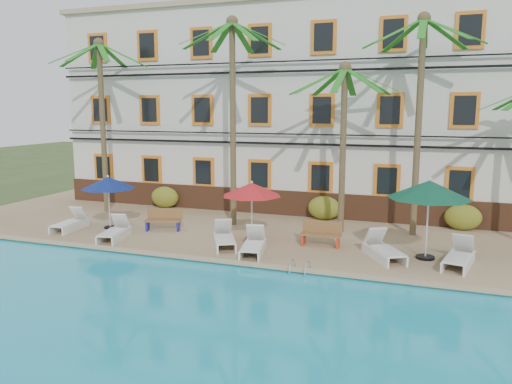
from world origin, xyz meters
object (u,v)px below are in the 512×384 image
at_px(lounger_e, 383,249).
at_px(bench_right, 321,233).
at_px(lounger_b, 115,231).
at_px(palm_d, 420,96).
at_px(umbrella_blue, 108,183).
at_px(palm_b, 233,94).
at_px(bench_left, 163,219).
at_px(lounger_d, 253,245).
at_px(lounger_f, 459,257).
at_px(lounger_a, 70,223).
at_px(lounger_c, 224,238).
at_px(pool_ladder, 300,272).
at_px(umbrella_green, 429,190).
at_px(palm_a, 102,102).
at_px(umbrella_red, 252,190).
at_px(palm_c, 344,122).

bearing_deg(lounger_e, bench_right, 159.32).
relative_size(lounger_b, bench_right, 1.35).
bearing_deg(palm_d, umbrella_blue, -165.45).
bearing_deg(palm_b, bench_left, -140.25).
bearing_deg(lounger_d, bench_right, 41.83).
relative_size(lounger_b, lounger_f, 0.95).
bearing_deg(lounger_a, palm_b, 27.56).
xyz_separation_m(lounger_c, pool_ladder, (3.41, -1.92, -0.31)).
bearing_deg(umbrella_blue, lounger_b, -48.86).
bearing_deg(umbrella_green, lounger_d, -166.34).
bearing_deg(lounger_c, palm_b, 106.63).
height_order(palm_a, umbrella_red, palm_a).
bearing_deg(lounger_e, lounger_b, -175.03).
bearing_deg(umbrella_green, palm_c, 140.46).
distance_m(palm_c, umbrella_blue, 10.15).
xyz_separation_m(palm_d, lounger_f, (1.59, -3.77, -5.25)).
distance_m(palm_a, umbrella_blue, 5.12).
relative_size(umbrella_red, lounger_f, 1.09).
bearing_deg(umbrella_blue, lounger_d, -11.89).
bearing_deg(lounger_e, umbrella_blue, 177.24).
distance_m(palm_b, lounger_b, 7.48).
height_order(lounger_a, lounger_d, lounger_d).
height_order(palm_a, lounger_b, palm_a).
bearing_deg(lounger_d, palm_a, 154.53).
bearing_deg(palm_c, lounger_a, -162.08).
height_order(palm_b, lounger_c, palm_b).
distance_m(palm_b, pool_ladder, 8.94).
bearing_deg(pool_ladder, lounger_c, 150.62).
bearing_deg(umbrella_blue, palm_c, 16.15).
xyz_separation_m(lounger_c, lounger_f, (8.14, 0.38, 0.01)).
distance_m(palm_c, lounger_b, 10.11).
relative_size(umbrella_green, lounger_a, 1.41).
bearing_deg(umbrella_blue, lounger_e, -2.76).
height_order(lounger_c, lounger_d, lounger_d).
xyz_separation_m(palm_a, lounger_a, (0.92, -3.78, -5.08)).
bearing_deg(lounger_f, palm_c, 143.38).
height_order(umbrella_red, bench_right, umbrella_red).
distance_m(umbrella_blue, umbrella_red, 6.41).
height_order(umbrella_green, bench_left, umbrella_green).
xyz_separation_m(palm_a, bench_right, (11.47, -2.67, -4.91)).
xyz_separation_m(umbrella_blue, lounger_a, (-1.43, -0.78, -1.66)).
relative_size(umbrella_blue, lounger_a, 1.16).
distance_m(palm_b, lounger_e, 9.12).
height_order(umbrella_blue, umbrella_red, umbrella_red).
xyz_separation_m(lounger_a, lounger_c, (7.17, -0.18, 0.01)).
relative_size(palm_a, umbrella_red, 3.58).
xyz_separation_m(lounger_e, lounger_f, (2.40, -0.03, -0.00)).
bearing_deg(lounger_e, lounger_d, -167.98).
bearing_deg(palm_b, lounger_d, -59.10).
relative_size(palm_b, bench_left, 5.65).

